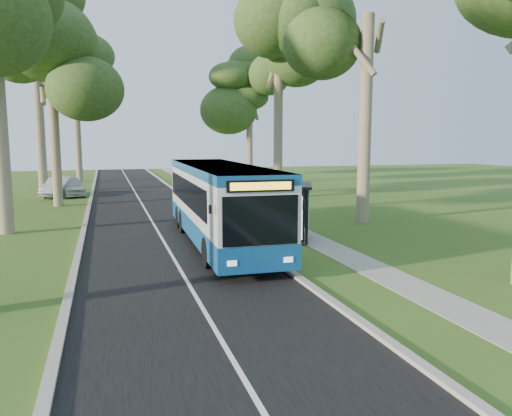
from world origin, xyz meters
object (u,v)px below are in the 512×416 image
Objects in this scene: bus_stop_sign at (278,220)px; car_silver at (61,187)px; bus_shelter at (300,202)px; car_white at (69,187)px; litter_bin at (266,230)px; bus at (220,203)px.

car_silver is at bearing 118.58° from bus_stop_sign.
bus_shelter is 24.31m from car_white.
litter_bin is at bearing 86.20° from bus_stop_sign.
bus_stop_sign is 0.73× the size of bus_shelter.
bus_stop_sign is 3.60m from bus_shelter.
car_silver is at bearing 112.10° from bus.
bus_shelter is 3.80× the size of litter_bin.
litter_bin is (-1.30, 0.77, -1.33)m from bus_shelter.
bus_shelter reaches higher than car_white.
bus_stop_sign is 0.58× the size of car_white.
car_silver reaches higher than car_white.
car_white is at bearing 139.01° from bus_shelter.
bus_stop_sign is (1.50, -3.35, -0.26)m from bus.
car_white is at bearing 114.89° from litter_bin.
bus is 3.68m from bus_stop_sign.
car_white is (-11.00, 21.66, -1.06)m from bus_shelter.
bus_shelter is at bearing -45.12° from car_silver.
bus_stop_sign reaches higher than car_silver.
bus_shelter reaches higher than bus_stop_sign.
bus is at bearing 121.47° from bus_stop_sign.
bus_shelter is at bearing -5.01° from bus.
bus reaches higher than bus_stop_sign.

